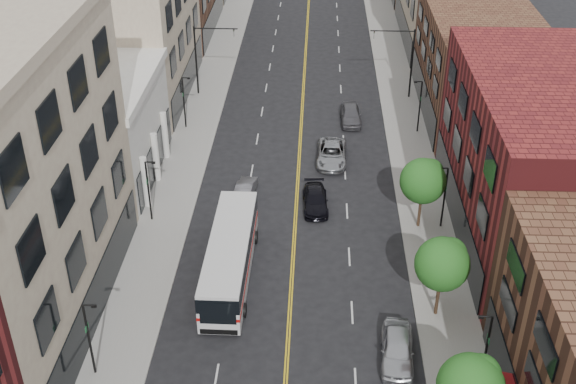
# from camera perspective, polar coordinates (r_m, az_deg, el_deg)

# --- Properties ---
(sidewalk_left) EXTENTS (4.00, 110.00, 0.15)m
(sidewalk_left) POSITION_cam_1_polar(r_m,az_deg,el_deg) (65.35, -7.91, 3.13)
(sidewalk_left) COLOR gray
(sidewalk_left) RESTS_ON ground
(sidewalk_right) EXTENTS (4.00, 110.00, 0.15)m
(sidewalk_right) POSITION_cam_1_polar(r_m,az_deg,el_deg) (64.92, 9.77, 2.76)
(sidewalk_right) COLOR gray
(sidewalk_right) RESTS_ON ground
(bldg_l_white) EXTENTS (10.00, 14.00, 8.00)m
(bldg_l_white) POSITION_cam_1_polar(r_m,az_deg,el_deg) (61.78, -15.20, 4.63)
(bldg_l_white) COLOR silver
(bldg_l_white) RESTS_ON ground
(bldg_l_far_a) EXTENTS (10.00, 20.00, 18.00)m
(bldg_l_far_a) POSITION_cam_1_polar(r_m,az_deg,el_deg) (75.18, -12.20, 13.94)
(bldg_l_far_a) COLOR tan
(bldg_l_far_a) RESTS_ON ground
(bldg_r_mid) EXTENTS (10.00, 22.00, 12.00)m
(bldg_r_mid) POSITION_cam_1_polar(r_m,az_deg,el_deg) (54.15, 18.91, 2.44)
(bldg_r_mid) COLOR #5A171A
(bldg_r_mid) RESTS_ON ground
(bldg_r_far_a) EXTENTS (10.00, 20.00, 10.00)m
(bldg_r_far_a) POSITION_cam_1_polar(r_m,az_deg,el_deg) (73.06, 14.83, 9.75)
(bldg_r_far_a) COLOR #543021
(bldg_r_far_a) RESTS_ON ground
(tree_r_2) EXTENTS (3.40, 3.40, 5.59)m
(tree_r_2) POSITION_cam_1_polar(r_m,az_deg,el_deg) (45.18, 12.20, -5.45)
(tree_r_2) COLOR black
(tree_r_2) RESTS_ON sidewalk_right
(tree_r_3) EXTENTS (3.40, 3.40, 5.59)m
(tree_r_3) POSITION_cam_1_polar(r_m,az_deg,el_deg) (53.43, 10.71, 0.97)
(tree_r_3) COLOR black
(tree_r_3) RESTS_ON sidewalk_right
(lamp_l_1) EXTENTS (0.81, 0.55, 5.05)m
(lamp_l_1) POSITION_cam_1_polar(r_m,az_deg,el_deg) (42.39, -15.43, -10.87)
(lamp_l_1) COLOR black
(lamp_l_1) RESTS_ON sidewalk_left
(lamp_l_2) EXTENTS (0.81, 0.55, 5.05)m
(lamp_l_2) POSITION_cam_1_polar(r_m,az_deg,el_deg) (54.77, -10.94, 0.35)
(lamp_l_2) COLOR black
(lamp_l_2) RESTS_ON sidewalk_left
(lamp_l_3) EXTENTS (0.81, 0.55, 5.05)m
(lamp_l_3) POSITION_cam_1_polar(r_m,az_deg,el_deg) (68.66, -8.20, 7.25)
(lamp_l_3) COLOR black
(lamp_l_3) RESTS_ON sidewalk_left
(lamp_r_1) EXTENTS (0.81, 0.55, 5.05)m
(lamp_r_1) POSITION_cam_1_polar(r_m,az_deg,el_deg) (41.66, 15.36, -11.74)
(lamp_r_1) COLOR black
(lamp_r_1) RESTS_ON sidewalk_right
(lamp_r_2) EXTENTS (0.81, 0.55, 5.05)m
(lamp_r_2) POSITION_cam_1_polar(r_m,az_deg,el_deg) (54.21, 12.23, -0.16)
(lamp_r_2) COLOR black
(lamp_r_2) RESTS_ON sidewalk_right
(lamp_r_3) EXTENTS (0.81, 0.55, 5.05)m
(lamp_r_3) POSITION_cam_1_polar(r_m,az_deg,el_deg) (68.22, 10.35, 6.88)
(lamp_r_3) COLOR black
(lamp_r_3) RESTS_ON sidewalk_right
(signal_mast_left) EXTENTS (4.49, 0.18, 7.20)m
(signal_mast_left) POSITION_cam_1_polar(r_m,az_deg,el_deg) (75.22, -6.76, 10.91)
(signal_mast_left) COLOR black
(signal_mast_left) RESTS_ON sidewalk_left
(signal_mast_right) EXTENTS (4.49, 0.18, 7.20)m
(signal_mast_right) POSITION_cam_1_polar(r_m,az_deg,el_deg) (74.84, 9.25, 10.61)
(signal_mast_right) COLOR black
(signal_mast_right) RESTS_ON sidewalk_right
(city_bus) EXTENTS (3.03, 12.21, 3.13)m
(city_bus) POSITION_cam_1_polar(r_m,az_deg,el_deg) (48.83, -4.62, -4.98)
(city_bus) COLOR silver
(city_bus) RESTS_ON ground
(car_parked_far) EXTENTS (2.28, 4.93, 1.64)m
(car_parked_far) POSITION_cam_1_polar(r_m,az_deg,el_deg) (43.74, 8.63, -12.14)
(car_parked_far) COLOR #ABADB3
(car_parked_far) RESTS_ON ground
(car_lane_behind) EXTENTS (1.72, 4.01, 1.29)m
(car_lane_behind) POSITION_cam_1_polar(r_m,az_deg,el_deg) (58.25, -3.37, 0.27)
(car_lane_behind) COLOR #57565C
(car_lane_behind) RESTS_ON ground
(car_lane_a) EXTENTS (2.17, 4.77, 1.35)m
(car_lane_a) POSITION_cam_1_polar(r_m,az_deg,el_deg) (56.64, 2.17, -0.64)
(car_lane_a) COLOR black
(car_lane_a) RESTS_ON ground
(car_lane_b) EXTENTS (2.72, 5.61, 1.54)m
(car_lane_b) POSITION_cam_1_polar(r_m,az_deg,el_deg) (63.15, 3.48, 3.04)
(car_lane_b) COLOR #94969A
(car_lane_b) RESTS_ON ground
(car_lane_c) EXTENTS (2.03, 4.78, 1.61)m
(car_lane_c) POSITION_cam_1_polar(r_m,az_deg,el_deg) (70.35, 4.97, 6.13)
(car_lane_c) COLOR #515055
(car_lane_c) RESTS_ON ground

